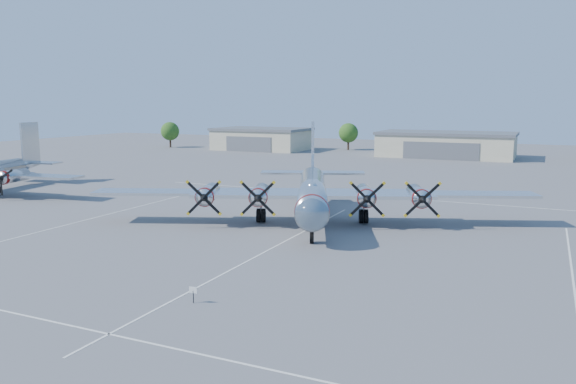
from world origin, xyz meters
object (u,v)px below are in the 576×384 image
at_px(hangar_center, 446,144).
at_px(tree_far_west, 170,131).
at_px(info_placard, 193,292).
at_px(tree_west, 348,133).
at_px(main_bomber_b29, 312,219).
at_px(hangar_west, 262,139).

height_order(hangar_center, tree_far_west, tree_far_west).
bearing_deg(hangar_center, info_placard, -89.21).
xyz_separation_m(hangar_center, tree_west, (-25.00, 8.04, 1.51)).
relative_size(hangar_center, info_placard, 28.89).
height_order(tree_west, main_bomber_b29, tree_west).
bearing_deg(main_bomber_b29, tree_west, 84.07).
height_order(tree_west, info_placard, tree_west).
bearing_deg(tree_west, tree_far_west, -165.07).
bearing_deg(hangar_west, main_bomber_b29, -59.16).
height_order(tree_far_west, main_bomber_b29, tree_far_west).
height_order(hangar_west, tree_far_west, tree_far_west).
relative_size(tree_west, main_bomber_b29, 0.15).
height_order(tree_far_west, info_placard, tree_far_west).
xyz_separation_m(main_bomber_b29, info_placard, (2.85, -25.47, 0.70)).
xyz_separation_m(hangar_west, info_placard, (46.36, -98.34, -2.02)).
bearing_deg(hangar_center, main_bomber_b29, -91.17).
relative_size(hangar_west, info_placard, 22.83).
bearing_deg(info_placard, hangar_west, 109.62).
xyz_separation_m(hangar_center, info_placard, (1.36, -98.34, -2.02)).
xyz_separation_m(tree_far_west, main_bomber_b29, (68.52, -68.91, -4.22)).
height_order(hangar_center, info_placard, hangar_center).
bearing_deg(hangar_west, info_placard, -64.76).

